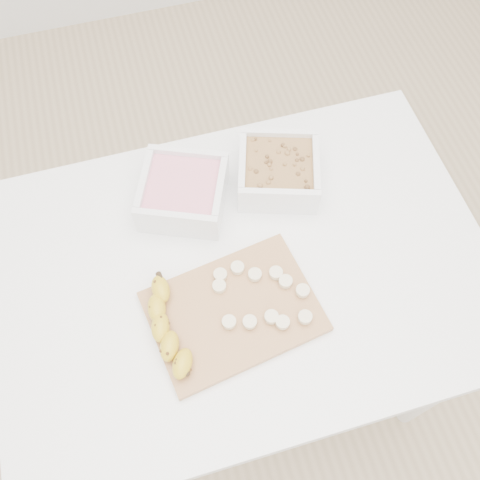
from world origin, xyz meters
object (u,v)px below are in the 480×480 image
object	(u,v)px
table	(244,285)
bowl_granola	(278,171)
bowl_yogurt	(183,192)
banana	(168,329)
cutting_board	(233,311)

from	to	relation	value
table	bowl_granola	size ratio (longest dim) A/B	4.75
bowl_yogurt	bowl_granola	bearing A→B (deg)	-1.02
bowl_yogurt	bowl_granola	size ratio (longest dim) A/B	1.06
bowl_yogurt	banana	bearing A→B (deg)	-108.70
bowl_granola	cutting_board	xyz separation A→B (m)	(-0.18, -0.27, -0.03)
bowl_yogurt	cutting_board	bearing A→B (deg)	-83.22
bowl_yogurt	banana	distance (m)	0.29
cutting_board	banana	distance (m)	0.13
bowl_yogurt	bowl_granola	distance (m)	0.21
bowl_yogurt	cutting_board	distance (m)	0.27
table	bowl_granola	world-z (taller)	bowl_granola
table	bowl_yogurt	world-z (taller)	bowl_yogurt
banana	bowl_yogurt	bearing A→B (deg)	80.05
banana	cutting_board	bearing A→B (deg)	12.24
table	cutting_board	bearing A→B (deg)	-117.99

